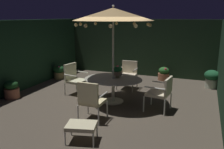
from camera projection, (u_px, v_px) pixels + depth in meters
ground_plane at (108, 101)px, 7.30m from camera, size 6.90×7.63×0.02m
hedge_backdrop_rear at (140, 47)px, 10.32m from camera, size 6.90×0.30×2.39m
hedge_backdrop_left at (19, 56)px, 8.18m from camera, size 0.30×7.63×2.39m
patio_dining_table at (113, 82)px, 7.06m from camera, size 1.75×1.48×0.72m
patio_umbrella at (113, 14)px, 6.59m from camera, size 2.27×2.27×2.82m
centerpiece_planter at (117, 71)px, 7.06m from camera, size 0.29×0.29×0.38m
patio_chair_north at (91, 99)px, 5.72m from camera, size 0.58×0.56×1.02m
patio_chair_northeast at (162, 91)px, 6.38m from camera, size 0.68×0.72×0.94m
patio_chair_east at (128, 73)px, 8.40m from camera, size 0.61×0.62×0.97m
patio_chair_southeast at (74, 77)px, 7.80m from camera, size 0.66×0.70×1.01m
ottoman_footrest at (81, 126)px, 4.84m from camera, size 0.70×0.60×0.39m
potted_plant_right_near at (212, 78)px, 8.51m from camera, size 0.53×0.53×0.65m
potted_plant_back_left at (12, 89)px, 7.44m from camera, size 0.46×0.46×0.58m
potted_plant_front_corner at (164, 74)px, 9.58m from camera, size 0.45×0.45×0.53m
potted_plant_right_far at (59, 71)px, 9.77m from camera, size 0.48×0.48×0.57m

